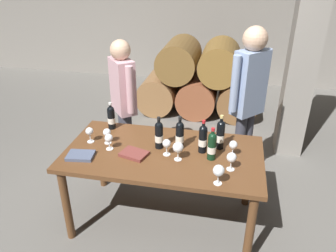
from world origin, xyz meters
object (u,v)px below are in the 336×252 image
(leather_ledger, at_px, (134,154))
(sommelier_presenting, at_px, (248,96))
(wine_glass_6, at_px, (167,144))
(dining_table, at_px, (163,161))
(wine_bottle_5, at_px, (159,135))
(tasting_notebook, at_px, (81,156))
(wine_glass_2, at_px, (109,139))
(wine_glass_4, at_px, (178,148))
(wine_bottle_3, at_px, (212,146))
(wine_bottle_0, at_px, (111,117))
(wine_glass_0, at_px, (232,158))
(taster_seated_left, at_px, (123,98))
(wine_glass_1, at_px, (233,145))
(wine_bottle_1, at_px, (220,134))
(wine_glass_3, at_px, (90,132))
(wine_bottle_4, at_px, (203,138))
(wine_bottle_2, at_px, (180,135))
(wine_glass_5, at_px, (107,133))
(wine_glass_7, at_px, (219,171))

(leather_ledger, xyz_separation_m, sommelier_presenting, (0.93, 0.86, 0.27))
(wine_glass_6, bearing_deg, dining_table, 134.51)
(wine_glass_6, xyz_separation_m, leather_ledger, (-0.27, -0.07, -0.09))
(wine_bottle_5, distance_m, tasting_notebook, 0.69)
(wine_glass_2, distance_m, wine_glass_4, 0.62)
(wine_bottle_3, bearing_deg, sommelier_presenting, 69.99)
(wine_bottle_0, height_order, wine_glass_0, wine_bottle_0)
(wine_glass_0, bearing_deg, wine_glass_6, 168.05)
(wine_bottle_3, relative_size, wine_bottle_5, 0.97)
(taster_seated_left, bearing_deg, wine_glass_1, -29.51)
(dining_table, relative_size, taster_seated_left, 1.10)
(wine_bottle_1, xyz_separation_m, sommelier_presenting, (0.23, 0.59, 0.15))
(dining_table, xyz_separation_m, wine_glass_1, (0.59, 0.05, 0.19))
(wine_glass_0, bearing_deg, wine_glass_1, 88.05)
(wine_glass_3, height_order, leather_ledger, wine_glass_3)
(wine_bottle_3, distance_m, wine_bottle_4, 0.13)
(dining_table, bearing_deg, wine_glass_1, 5.16)
(wine_glass_3, distance_m, taster_seated_left, 0.69)
(wine_glass_0, bearing_deg, sommelier_presenting, 82.55)
(wine_bottle_2, bearing_deg, tasting_notebook, -158.31)
(dining_table, bearing_deg, taster_seated_left, 129.46)
(wine_bottle_2, xyz_separation_m, wine_glass_0, (0.45, -0.24, -0.02))
(wine_bottle_0, height_order, sommelier_presenting, sommelier_presenting)
(wine_bottle_5, bearing_deg, wine_bottle_2, 9.03)
(wine_glass_5, bearing_deg, wine_bottle_1, 6.80)
(wine_bottle_5, relative_size, sommelier_presenting, 0.17)
(wine_glass_7, bearing_deg, taster_seated_left, 135.21)
(wine_bottle_3, height_order, wine_glass_7, wine_bottle_3)
(wine_glass_0, height_order, tasting_notebook, wine_glass_0)
(wine_bottle_2, height_order, wine_glass_5, wine_bottle_2)
(wine_bottle_2, relative_size, leather_ledger, 1.38)
(dining_table, height_order, wine_glass_6, wine_glass_6)
(wine_bottle_4, distance_m, wine_glass_0, 0.34)
(wine_glass_6, relative_size, sommelier_presenting, 0.09)
(tasting_notebook, bearing_deg, wine_bottle_2, 14.34)
(wine_bottle_4, bearing_deg, wine_glass_2, -171.30)
(wine_bottle_4, relative_size, tasting_notebook, 1.37)
(wine_bottle_3, distance_m, wine_glass_6, 0.38)
(wine_glass_4, bearing_deg, dining_table, 146.59)
(wine_bottle_1, height_order, wine_glass_0, wine_bottle_1)
(wine_glass_2, relative_size, sommelier_presenting, 0.09)
(wine_bottle_1, bearing_deg, wine_bottle_0, 171.07)
(wine_bottle_3, xyz_separation_m, wine_glass_0, (0.16, -0.13, -0.02))
(wine_bottle_2, distance_m, wine_bottle_5, 0.18)
(wine_glass_1, relative_size, wine_glass_5, 1.00)
(wine_bottle_1, bearing_deg, wine_glass_0, -71.04)
(wine_bottle_0, xyz_separation_m, wine_glass_5, (0.06, -0.28, -0.02))
(wine_bottle_2, xyz_separation_m, wine_glass_1, (0.46, -0.04, -0.03))
(wine_bottle_4, distance_m, wine_bottle_5, 0.38)
(dining_table, bearing_deg, wine_bottle_3, -3.48)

